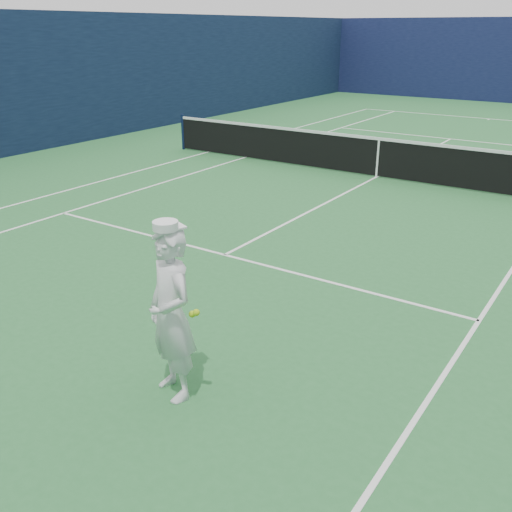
# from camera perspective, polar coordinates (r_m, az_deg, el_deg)

# --- Properties ---
(ground) EXTENTS (80.00, 80.00, 0.00)m
(ground) POSITION_cam_1_polar(r_m,az_deg,el_deg) (14.89, 11.93, 7.71)
(ground) COLOR #286A33
(ground) RESTS_ON ground
(court_markings) EXTENTS (11.03, 23.83, 0.01)m
(court_markings) POSITION_cam_1_polar(r_m,az_deg,el_deg) (14.89, 11.93, 7.72)
(court_markings) COLOR white
(court_markings) RESTS_ON ground
(windscreen_fence) EXTENTS (20.12, 36.12, 4.00)m
(windscreen_fence) POSITION_cam_1_polar(r_m,az_deg,el_deg) (14.55, 12.56, 15.36)
(windscreen_fence) COLOR #10163D
(windscreen_fence) RESTS_ON ground
(tennis_net) EXTENTS (12.88, 0.09, 1.07)m
(tennis_net) POSITION_cam_1_polar(r_m,az_deg,el_deg) (14.77, 12.10, 9.79)
(tennis_net) COLOR #141E4C
(tennis_net) RESTS_ON ground
(tennis_player) EXTENTS (0.78, 0.71, 1.88)m
(tennis_player) POSITION_cam_1_polar(r_m,az_deg,el_deg) (5.69, -8.50, -5.76)
(tennis_player) COLOR white
(tennis_player) RESTS_ON ground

